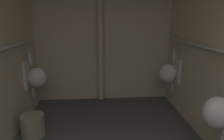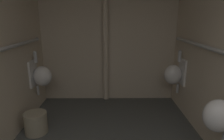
{
  "view_description": "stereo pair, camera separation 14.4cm",
  "coord_description": "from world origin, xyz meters",
  "px_view_note": "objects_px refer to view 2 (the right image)",
  "views": [
    {
      "loc": [
        -0.11,
        0.13,
        1.59
      ],
      "look_at": [
        0.05,
        2.37,
        1.0
      ],
      "focal_mm": 31.8,
      "sensor_mm": 36.0,
      "label": 1
    },
    {
      "loc": [
        0.03,
        0.13,
        1.59
      ],
      "look_at": [
        0.05,
        2.37,
        1.0
      ],
      "focal_mm": 31.8,
      "sensor_mm": 36.0,
      "label": 2
    }
  ],
  "objects_px": {
    "urinal_right_mid": "(221,115)",
    "urinal_left_mid": "(41,75)",
    "waste_bin": "(36,123)",
    "standpipe_back_wall": "(105,35)",
    "urinal_right_far": "(174,74)"
  },
  "relations": [
    {
      "from": "urinal_left_mid",
      "to": "waste_bin",
      "type": "relative_size",
      "value": 2.4
    },
    {
      "from": "urinal_right_mid",
      "to": "urinal_right_far",
      "type": "xyz_separation_m",
      "value": [
        0.0,
        1.48,
        0.0
      ]
    },
    {
      "from": "urinal_right_mid",
      "to": "standpipe_back_wall",
      "type": "distance_m",
      "value": 2.33
    },
    {
      "from": "waste_bin",
      "to": "urinal_left_mid",
      "type": "bearing_deg",
      "value": 98.64
    },
    {
      "from": "urinal_right_far",
      "to": "waste_bin",
      "type": "relative_size",
      "value": 2.4
    },
    {
      "from": "urinal_left_mid",
      "to": "urinal_right_far",
      "type": "height_order",
      "value": "same"
    },
    {
      "from": "standpipe_back_wall",
      "to": "urinal_left_mid",
      "type": "bearing_deg",
      "value": -154.76
    },
    {
      "from": "waste_bin",
      "to": "urinal_right_far",
      "type": "bearing_deg",
      "value": 18.87
    },
    {
      "from": "urinal_right_mid",
      "to": "waste_bin",
      "type": "bearing_deg",
      "value": 160.98
    },
    {
      "from": "urinal_right_far",
      "to": "standpipe_back_wall",
      "type": "height_order",
      "value": "standpipe_back_wall"
    },
    {
      "from": "urinal_right_mid",
      "to": "urinal_left_mid",
      "type": "bearing_deg",
      "value": 148.12
    },
    {
      "from": "standpipe_back_wall",
      "to": "waste_bin",
      "type": "distance_m",
      "value": 1.89
    },
    {
      "from": "urinal_right_mid",
      "to": "standpipe_back_wall",
      "type": "bearing_deg",
      "value": 121.92
    },
    {
      "from": "urinal_left_mid",
      "to": "standpipe_back_wall",
      "type": "distance_m",
      "value": 1.34
    },
    {
      "from": "urinal_right_mid",
      "to": "standpipe_back_wall",
      "type": "xyz_separation_m",
      "value": [
        -1.19,
        1.91,
        0.62
      ]
    }
  ]
}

